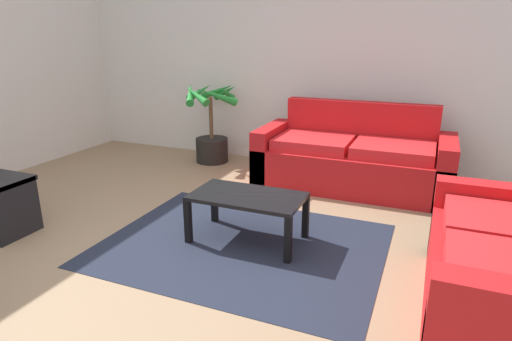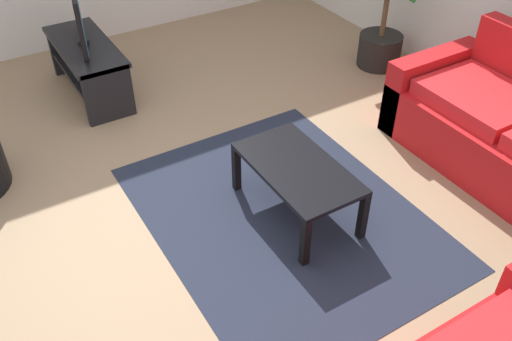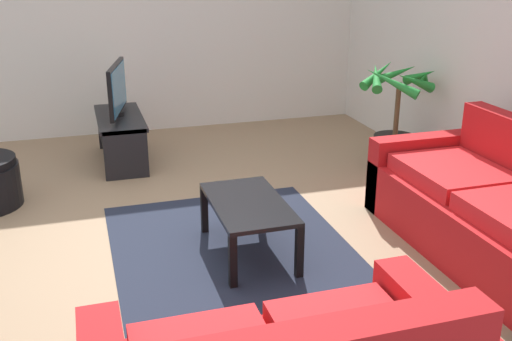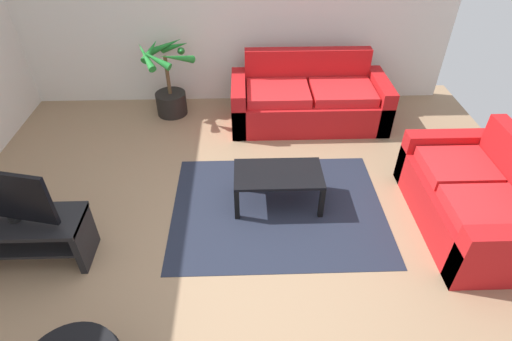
# 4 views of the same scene
# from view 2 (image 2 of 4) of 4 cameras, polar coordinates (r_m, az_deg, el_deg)

# --- Properties ---
(ground_plane) EXTENTS (6.60, 6.60, 0.00)m
(ground_plane) POSITION_cam_2_polar(r_m,az_deg,el_deg) (3.93, -6.98, -3.82)
(ground_plane) COLOR #937556
(tv_stand) EXTENTS (1.10, 0.45, 0.49)m
(tv_stand) POSITION_cam_2_polar(r_m,az_deg,el_deg) (5.24, -16.94, 10.67)
(tv_stand) COLOR black
(tv_stand) RESTS_ON ground
(tv) EXTENTS (0.85, 0.23, 0.53)m
(tv) POSITION_cam_2_polar(r_m,az_deg,el_deg) (5.06, -17.86, 15.12)
(tv) COLOR black
(tv) RESTS_ON tv_stand
(coffee_table) EXTENTS (0.90, 0.50, 0.40)m
(coffee_table) POSITION_cam_2_polar(r_m,az_deg,el_deg) (3.66, 4.30, -0.26)
(coffee_table) COLOR black
(coffee_table) RESTS_ON ground
(area_rug) EXTENTS (2.20, 1.70, 0.01)m
(area_rug) POSITION_cam_2_polar(r_m,az_deg,el_deg) (3.84, 2.83, -4.66)
(area_rug) COLOR #1E2333
(area_rug) RESTS_ON ground
(potted_palm) EXTENTS (0.80, 0.77, 1.05)m
(potted_palm) POSITION_cam_2_polar(r_m,az_deg,el_deg) (5.60, 12.99, 14.52)
(potted_palm) COLOR black
(potted_palm) RESTS_ON ground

